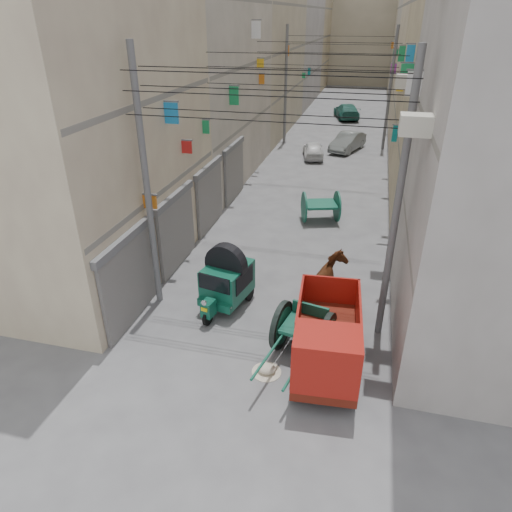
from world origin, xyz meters
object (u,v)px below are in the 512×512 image
(tonga_cart, at_px, (303,331))
(distant_car_white, at_px, (313,150))
(auto_rickshaw, at_px, (226,279))
(feed_sack, at_px, (267,369))
(mini_truck, at_px, (326,349))
(horse, at_px, (328,284))
(second_cart, at_px, (321,206))
(distant_car_green, at_px, (347,111))
(distant_car_grey, at_px, (348,142))

(tonga_cart, height_order, distant_car_white, tonga_cart)
(auto_rickshaw, relative_size, tonga_cart, 0.74)
(auto_rickshaw, bearing_deg, feed_sack, -43.40)
(mini_truck, distance_m, horse, 3.44)
(distant_car_white, bearing_deg, horse, 87.35)
(feed_sack, height_order, distant_car_white, distant_car_white)
(auto_rickshaw, xyz_separation_m, second_cart, (2.12, 7.70, -0.23))
(tonga_cart, distance_m, distant_car_green, 34.04)
(feed_sack, relative_size, horse, 0.25)
(second_cart, height_order, feed_sack, second_cart)
(auto_rickshaw, xyz_separation_m, distant_car_white, (0.34, 18.30, -0.45))
(feed_sack, xyz_separation_m, distant_car_grey, (0.45, 23.57, 0.50))
(feed_sack, relative_size, distant_car_white, 0.16)
(second_cart, bearing_deg, distant_car_white, 81.64)
(auto_rickshaw, bearing_deg, second_cart, 86.27)
(auto_rickshaw, height_order, distant_car_grey, auto_rickshaw)
(tonga_cart, distance_m, horse, 2.55)
(second_cart, height_order, distant_car_grey, second_cart)
(mini_truck, relative_size, distant_car_grey, 0.99)
(tonga_cart, bearing_deg, distant_car_grey, 102.76)
(auto_rickshaw, distance_m, distant_car_green, 32.27)
(distant_car_white, xyz_separation_m, distant_car_grey, (2.11, 2.41, 0.09))
(distant_car_green, bearing_deg, distant_car_white, 70.90)
(second_cart, relative_size, distant_car_green, 0.43)
(tonga_cart, relative_size, distant_car_grey, 0.88)
(distant_car_green, bearing_deg, tonga_cart, 77.93)
(auto_rickshaw, height_order, second_cart, auto_rickshaw)
(distant_car_green, bearing_deg, mini_truck, 79.06)
(mini_truck, relative_size, feed_sack, 7.53)
(distant_car_grey, height_order, distant_car_green, distant_car_green)
(distant_car_green, bearing_deg, auto_rickshaw, 73.08)
(feed_sack, bearing_deg, horse, 71.36)
(mini_truck, xyz_separation_m, horse, (-0.32, 3.42, -0.13))
(horse, xyz_separation_m, distant_car_white, (-2.87, 17.57, -0.31))
(auto_rickshaw, relative_size, feed_sack, 4.97)
(feed_sack, height_order, distant_car_green, distant_car_green)
(horse, height_order, distant_car_grey, horse)
(tonga_cart, bearing_deg, horse, 92.60)
(horse, bearing_deg, second_cart, -75.38)
(second_cart, bearing_deg, mini_truck, -100.19)
(horse, relative_size, distant_car_grey, 0.53)
(auto_rickshaw, bearing_deg, mini_truck, -25.74)
(mini_truck, relative_size, horse, 1.86)
(auto_rickshaw, xyz_separation_m, distant_car_green, (1.53, 32.24, -0.33))
(horse, distance_m, distant_car_green, 31.55)
(distant_car_grey, bearing_deg, mini_truck, -68.60)
(tonga_cart, relative_size, horse, 1.66)
(distant_car_grey, bearing_deg, distant_car_green, 113.31)
(tonga_cart, bearing_deg, distant_car_white, 108.85)
(feed_sack, xyz_separation_m, distant_car_green, (-0.47, 35.09, 0.54))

